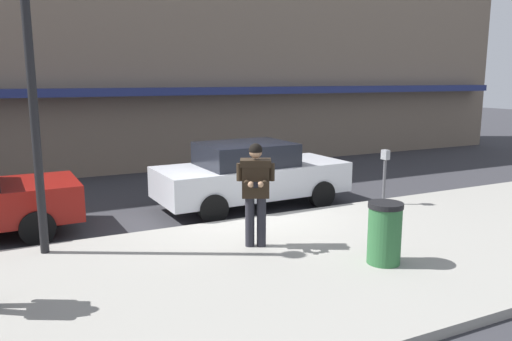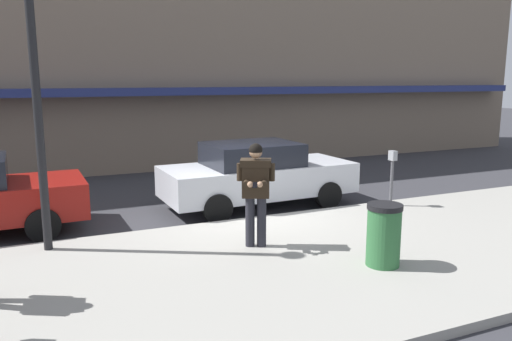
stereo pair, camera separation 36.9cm
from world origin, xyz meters
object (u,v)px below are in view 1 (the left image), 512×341
object	(u,v)px
parked_sedan_mid	(251,174)
parking_meter	(385,169)
street_lamp_post	(30,70)
trash_bin	(384,233)
man_texting_on_phone	(256,184)

from	to	relation	value
parked_sedan_mid	parking_meter	distance (m)	3.09
parked_sedan_mid	street_lamp_post	xyz separation A→B (m)	(-4.63, -1.67, 2.35)
parking_meter	trash_bin	distance (m)	3.87
parked_sedan_mid	man_texting_on_phone	size ratio (longest dim) A/B	2.53
parked_sedan_mid	man_texting_on_phone	world-z (taller)	man_texting_on_phone
street_lamp_post	trash_bin	xyz separation A→B (m)	(4.76, -2.89, -2.51)
street_lamp_post	trash_bin	size ratio (longest dim) A/B	4.98
man_texting_on_phone	trash_bin	size ratio (longest dim) A/B	1.84
parked_sedan_mid	street_lamp_post	world-z (taller)	street_lamp_post
street_lamp_post	trash_bin	world-z (taller)	street_lamp_post
street_lamp_post	trash_bin	bearing A→B (deg)	-31.23
street_lamp_post	parking_meter	bearing A→B (deg)	0.39
parked_sedan_mid	man_texting_on_phone	bearing A→B (deg)	-114.22
parking_meter	trash_bin	bearing A→B (deg)	-130.37
man_texting_on_phone	street_lamp_post	size ratio (longest dim) A/B	0.37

